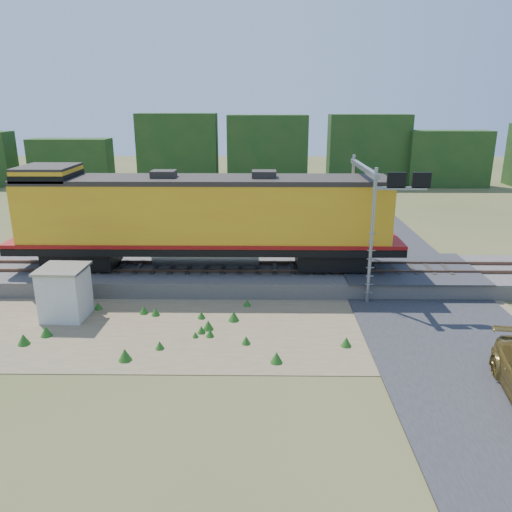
{
  "coord_description": "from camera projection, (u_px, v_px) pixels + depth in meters",
  "views": [
    {
      "loc": [
        -0.67,
        -18.96,
        9.22
      ],
      "look_at": [
        -0.95,
        3.0,
        2.4
      ],
      "focal_mm": 35.0,
      "sensor_mm": 36.0,
      "label": 1
    }
  ],
  "objects": [
    {
      "name": "signal_gantry",
      "position": [
        371.0,
        194.0,
        24.45
      ],
      "size": [
        2.55,
        6.2,
        6.44
      ],
      "color": "gray",
      "rests_on": "ground"
    },
    {
      "name": "road",
      "position": [
        440.0,
        324.0,
        21.44
      ],
      "size": [
        7.0,
        66.0,
        0.86
      ],
      "color": "#38383A",
      "rests_on": "ground"
    },
    {
      "name": "shed",
      "position": [
        65.0,
        292.0,
        21.93
      ],
      "size": [
        2.04,
        2.04,
        2.34
      ],
      "rotation": [
        0.0,
        0.0,
        -0.03
      ],
      "color": "silver",
      "rests_on": "ground"
    },
    {
      "name": "locomotive",
      "position": [
        199.0,
        218.0,
        25.57
      ],
      "size": [
        20.12,
        3.07,
        5.19
      ],
      "color": "black",
      "rests_on": "rails"
    },
    {
      "name": "ballast",
      "position": [
        275.0,
        275.0,
        26.45
      ],
      "size": [
        70.0,
        5.0,
        0.8
      ],
      "primitive_type": "cube",
      "color": "slate",
      "rests_on": "ground"
    },
    {
      "name": "tree_line_north",
      "position": [
        268.0,
        158.0,
        56.21
      ],
      "size": [
        130.0,
        3.0,
        6.5
      ],
      "color": "#1B3E16",
      "rests_on": "ground"
    },
    {
      "name": "ground",
      "position": [
        278.0,
        332.0,
        20.84
      ],
      "size": [
        140.0,
        140.0,
        0.0
      ],
      "primitive_type": "plane",
      "color": "#475123",
      "rests_on": "ground"
    },
    {
      "name": "dirt_shoulder",
      "position": [
        231.0,
        326.0,
        21.33
      ],
      "size": [
        26.0,
        8.0,
        0.03
      ],
      "primitive_type": "cube",
      "color": "#8C7754",
      "rests_on": "ground"
    },
    {
      "name": "rails",
      "position": [
        275.0,
        267.0,
        26.31
      ],
      "size": [
        70.0,
        1.54,
        0.16
      ],
      "color": "brown",
      "rests_on": "ballast"
    },
    {
      "name": "weed_clumps",
      "position": [
        195.0,
        331.0,
        20.97
      ],
      "size": [
        15.0,
        6.2,
        0.56
      ],
      "primitive_type": null,
      "color": "#27601B",
      "rests_on": "ground"
    }
  ]
}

